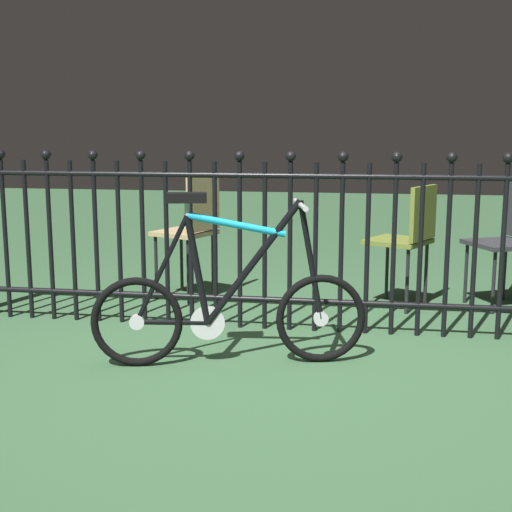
# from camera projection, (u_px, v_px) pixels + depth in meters

# --- Properties ---
(ground_plane) EXTENTS (20.00, 20.00, 0.00)m
(ground_plane) POSITION_uv_depth(u_px,v_px,m) (270.00, 370.00, 3.63)
(ground_plane) COLOR #355B39
(iron_fence) EXTENTS (4.35, 0.07, 1.12)m
(iron_fence) POSITION_uv_depth(u_px,v_px,m) (275.00, 237.00, 4.27)
(iron_fence) COLOR black
(iron_fence) RESTS_ON ground
(bicycle) EXTENTS (1.40, 0.47, 0.90)m
(bicycle) POSITION_uv_depth(u_px,v_px,m) (229.00, 305.00, 3.67)
(bicycle) COLOR black
(bicycle) RESTS_ON ground
(chair_charcoal) EXTENTS (0.53, 0.53, 0.85)m
(chair_charcoal) POSITION_uv_depth(u_px,v_px,m) (512.00, 233.00, 4.85)
(chair_charcoal) COLOR black
(chair_charcoal) RESTS_ON ground
(chair_tan) EXTENTS (0.48, 0.48, 0.90)m
(chair_tan) POSITION_uv_depth(u_px,v_px,m) (193.00, 223.00, 5.04)
(chair_tan) COLOR black
(chair_tan) RESTS_ON ground
(chair_olive) EXTENTS (0.50, 0.50, 0.84)m
(chair_olive) POSITION_uv_depth(u_px,v_px,m) (408.00, 233.00, 4.79)
(chair_olive) COLOR black
(chair_olive) RESTS_ON ground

